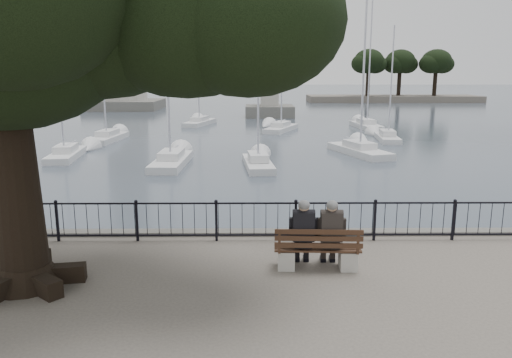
{
  "coord_description": "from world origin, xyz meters",
  "views": [
    {
      "loc": [
        -0.1,
        -9.56,
        4.19
      ],
      "look_at": [
        0.0,
        2.5,
        1.6
      ],
      "focal_mm": 35.0,
      "sensor_mm": 36.0,
      "label": 1
    }
  ],
  "objects_px": {
    "bench": "(317,254)",
    "person_left": "(303,236)",
    "lighthouse": "(121,16)",
    "lion_monument": "(269,99)",
    "person_right": "(330,236)"
  },
  "relations": [
    {
      "from": "person_right",
      "to": "lion_monument",
      "type": "relative_size",
      "value": 0.18
    },
    {
      "from": "lighthouse",
      "to": "lion_monument",
      "type": "xyz_separation_m",
      "value": [
        20.0,
        -12.06,
        -10.54
      ]
    },
    {
      "from": "bench",
      "to": "lighthouse",
      "type": "xyz_separation_m",
      "value": [
        -19.31,
        61.38,
        11.29
      ]
    },
    {
      "from": "lighthouse",
      "to": "lion_monument",
      "type": "relative_size",
      "value": 3.57
    },
    {
      "from": "person_left",
      "to": "lion_monument",
      "type": "relative_size",
      "value": 0.18
    },
    {
      "from": "bench",
      "to": "person_left",
      "type": "xyz_separation_m",
      "value": [
        -0.31,
        0.12,
        0.37
      ]
    },
    {
      "from": "person_left",
      "to": "lighthouse",
      "type": "xyz_separation_m",
      "value": [
        -19.0,
        61.26,
        10.92
      ]
    },
    {
      "from": "person_right",
      "to": "lighthouse",
      "type": "relative_size",
      "value": 0.05
    },
    {
      "from": "bench",
      "to": "lion_monument",
      "type": "bearing_deg",
      "value": 89.2
    },
    {
      "from": "person_right",
      "to": "lighthouse",
      "type": "bearing_deg",
      "value": 107.73
    },
    {
      "from": "bench",
      "to": "person_left",
      "type": "distance_m",
      "value": 0.5
    },
    {
      "from": "person_left",
      "to": "lion_monument",
      "type": "xyz_separation_m",
      "value": [
        1.0,
        49.2,
        0.37
      ]
    },
    {
      "from": "person_right",
      "to": "lion_monument",
      "type": "distance_m",
      "value": 49.23
    },
    {
      "from": "bench",
      "to": "person_left",
      "type": "height_order",
      "value": "person_left"
    },
    {
      "from": "lion_monument",
      "to": "person_right",
      "type": "bearing_deg",
      "value": -90.47
    }
  ]
}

